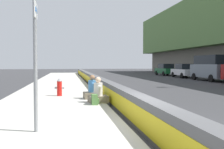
% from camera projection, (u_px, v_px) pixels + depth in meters
% --- Properties ---
extents(ground_plane, '(160.00, 160.00, 0.00)m').
position_uv_depth(ground_plane, '(145.00, 130.00, 6.73)').
color(ground_plane, '#353538').
rests_on(ground_plane, ground).
extents(sidewalk_strip, '(80.00, 4.40, 0.14)m').
position_uv_depth(sidewalk_strip, '(39.00, 132.00, 6.28)').
color(sidewalk_strip, '#B5B2A8').
rests_on(sidewalk_strip, ground_plane).
extents(jersey_barrier, '(76.00, 0.45, 0.85)m').
position_uv_depth(jersey_barrier, '(145.00, 114.00, 6.71)').
color(jersey_barrier, '#545456').
rests_on(jersey_barrier, ground_plane).
extents(route_sign_post, '(0.44, 0.09, 3.60)m').
position_uv_depth(route_sign_post, '(35.00, 42.00, 5.97)').
color(route_sign_post, gray).
rests_on(route_sign_post, sidewalk_strip).
extents(fire_hydrant, '(0.26, 0.46, 0.88)m').
position_uv_depth(fire_hydrant, '(59.00, 87.00, 12.78)').
color(fire_hydrant, red).
rests_on(fire_hydrant, sidewalk_strip).
extents(seated_person_foreground, '(0.72, 0.82, 1.04)m').
position_uv_depth(seated_person_foreground, '(98.00, 95.00, 10.60)').
color(seated_person_foreground, '#706651').
rests_on(seated_person_foreground, sidewalk_strip).
extents(seated_person_middle, '(0.71, 0.82, 1.08)m').
position_uv_depth(seated_person_middle, '(92.00, 91.00, 11.81)').
color(seated_person_middle, '#706651').
rests_on(seated_person_middle, sidewalk_strip).
extents(backpack, '(0.32, 0.28, 0.40)m').
position_uv_depth(backpack, '(95.00, 100.00, 10.03)').
color(backpack, '#4C7A3D').
rests_on(backpack, sidewalk_strip).
extents(parked_car_fourth, '(5.12, 2.14, 2.56)m').
position_uv_depth(parked_car_fourth, '(211.00, 67.00, 25.94)').
color(parked_car_fourth, slate).
rests_on(parked_car_fourth, ground_plane).
extents(parked_car_midline, '(4.55, 2.05, 1.71)m').
position_uv_depth(parked_car_midline, '(184.00, 71.00, 32.11)').
color(parked_car_midline, silver).
rests_on(parked_car_midline, ground_plane).
extents(parked_car_far, '(4.52, 1.99, 1.71)m').
position_uv_depth(parked_car_far, '(166.00, 70.00, 38.16)').
color(parked_car_far, '#145128').
rests_on(parked_car_far, ground_plane).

